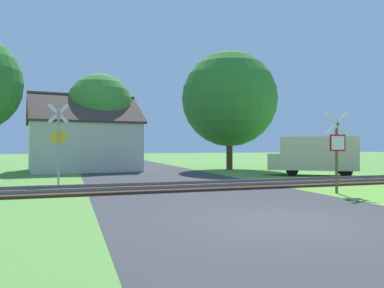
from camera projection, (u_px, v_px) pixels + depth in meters
name	position (u px, v px, depth m)	size (l,w,h in m)	color
ground_plane	(285.00, 223.00, 8.33)	(160.00, 160.00, 0.00)	#5B933D
road_asphalt	(245.00, 208.00, 10.23)	(7.92, 80.00, 0.01)	#38383A
rail_track	(188.00, 187.00, 15.18)	(60.00, 2.60, 0.22)	#422D1E
stop_sign_near	(337.00, 147.00, 13.48)	(0.87, 0.20, 2.95)	brown
crossing_sign_far	(58.00, 138.00, 16.11)	(0.87, 0.17, 3.55)	#9E9EA5
house	(83.00, 144.00, 26.25)	(8.01, 7.23, 5.37)	beige
tree_right	(229.00, 99.00, 27.15)	(6.90, 6.90, 8.58)	#513823
tree_center	(100.00, 106.00, 27.00)	(4.70, 4.70, 6.94)	#513823
mail_truck	(314.00, 154.00, 21.63)	(5.12, 4.21, 2.24)	beige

